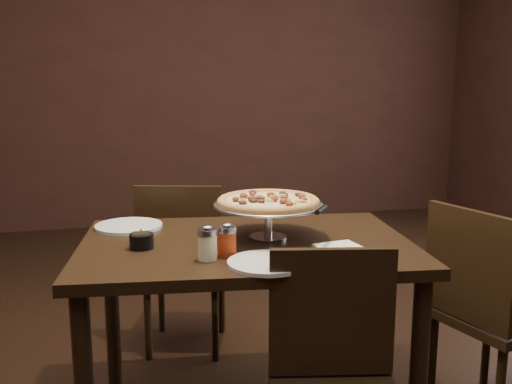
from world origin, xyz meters
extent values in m
cube|color=black|center=(0.00, 3.51, 1.40)|extent=(6.00, 0.02, 2.80)
cube|color=black|center=(0.00, 0.11, 0.73)|extent=(1.28, 0.94, 0.04)
cylinder|color=black|center=(0.49, -0.29, 0.35)|extent=(0.06, 0.06, 0.71)
cylinder|color=black|center=(-0.50, 0.51, 0.35)|extent=(0.06, 0.06, 0.71)
cylinder|color=black|center=(0.57, 0.38, 0.35)|extent=(0.06, 0.06, 0.71)
cylinder|color=#B2B1B8|center=(0.09, 0.13, 0.75)|extent=(0.14, 0.14, 0.01)
cylinder|color=#B2B1B8|center=(0.09, 0.13, 0.81)|extent=(0.03, 0.03, 0.11)
cylinder|color=#B2B1B8|center=(0.09, 0.13, 0.87)|extent=(0.10, 0.10, 0.01)
cylinder|color=gray|center=(0.09, 0.13, 0.87)|extent=(0.40, 0.40, 0.01)
torus|color=gray|center=(0.09, 0.13, 0.88)|extent=(0.41, 0.41, 0.01)
cylinder|color=#A36B31|center=(0.09, 0.13, 0.88)|extent=(0.37, 0.37, 0.01)
torus|color=#A36B31|center=(0.09, 0.13, 0.89)|extent=(0.38, 0.38, 0.03)
cylinder|color=tan|center=(0.09, 0.13, 0.89)|extent=(0.31, 0.31, 0.01)
cylinder|color=#F5F2BE|center=(-0.17, -0.08, 0.79)|extent=(0.06, 0.06, 0.08)
cylinder|color=#B2B1B8|center=(-0.17, -0.08, 0.84)|extent=(0.07, 0.07, 0.02)
ellipsoid|color=#B2B1B8|center=(-0.17, -0.08, 0.86)|extent=(0.04, 0.04, 0.01)
cylinder|color=#94290D|center=(-0.10, -0.05, 0.79)|extent=(0.06, 0.06, 0.08)
cylinder|color=#B2B1B8|center=(-0.10, -0.05, 0.84)|extent=(0.06, 0.06, 0.02)
ellipsoid|color=#B2B1B8|center=(-0.10, -0.05, 0.86)|extent=(0.03, 0.03, 0.01)
cylinder|color=black|center=(-0.38, 0.10, 0.77)|extent=(0.08, 0.08, 0.05)
cube|color=tan|center=(-0.39, 0.10, 0.79)|extent=(0.03, 0.03, 0.06)
cube|color=tan|center=(-0.37, 0.10, 0.79)|extent=(0.03, 0.03, 0.06)
cube|color=silver|center=(0.28, -0.10, 0.76)|extent=(0.17, 0.17, 0.02)
cylinder|color=silver|center=(-0.41, 0.41, 0.75)|extent=(0.26, 0.26, 0.01)
cylinder|color=silver|center=(0.00, -0.18, 0.75)|extent=(0.26, 0.26, 0.01)
cone|color=#B2B1B8|center=(0.24, -0.03, 0.88)|extent=(0.15, 0.15, 0.00)
cylinder|color=black|center=(0.24, -0.03, 0.88)|extent=(0.08, 0.11, 0.02)
cube|color=black|center=(-0.14, 0.87, 0.41)|extent=(0.50, 0.50, 0.04)
cube|color=black|center=(-0.19, 0.69, 0.65)|extent=(0.39, 0.14, 0.42)
cylinder|color=black|center=(0.06, 0.98, 0.20)|extent=(0.03, 0.03, 0.39)
cylinder|color=black|center=(-0.25, 1.07, 0.20)|extent=(0.03, 0.03, 0.39)
cylinder|color=black|center=(-0.02, 0.67, 0.20)|extent=(0.03, 0.03, 0.39)
cylinder|color=black|center=(-0.34, 0.76, 0.20)|extent=(0.03, 0.03, 0.39)
cube|color=black|center=(0.17, -0.31, 0.63)|extent=(0.38, 0.11, 0.40)
cube|color=black|center=(0.98, -0.03, 0.41)|extent=(0.49, 0.49, 0.04)
cube|color=black|center=(0.80, -0.08, 0.65)|extent=(0.13, 0.40, 0.42)
cylinder|color=black|center=(1.10, 0.17, 0.20)|extent=(0.03, 0.03, 0.39)
cylinder|color=black|center=(0.78, 0.08, 0.20)|extent=(0.03, 0.03, 0.39)
camera|label=1|loc=(-0.45, -1.86, 1.31)|focal=40.00mm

